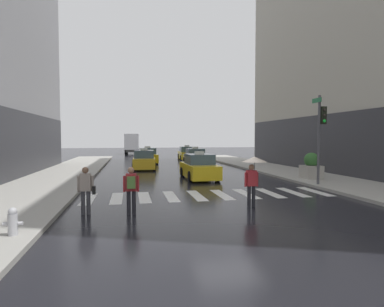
# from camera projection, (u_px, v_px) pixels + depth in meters

# --- Properties ---
(ground_plane) EXTENTS (160.00, 160.00, 0.00)m
(ground_plane) POSITION_uv_depth(u_px,v_px,m) (229.00, 209.00, 12.03)
(ground_plane) COLOR black
(crosswalk_markings) EXTENTS (11.30, 2.80, 0.01)m
(crosswalk_markings) POSITION_uv_depth(u_px,v_px,m) (209.00, 195.00, 14.97)
(crosswalk_markings) COLOR silver
(crosswalk_markings) RESTS_ON ground
(traffic_light_pole) EXTENTS (0.44, 0.84, 4.80)m
(traffic_light_pole) POSITION_uv_depth(u_px,v_px,m) (321.00, 127.00, 17.37)
(traffic_light_pole) COLOR #47474C
(traffic_light_pole) RESTS_ON curb_right
(taxi_lead) EXTENTS (1.98, 4.56, 1.80)m
(taxi_lead) POSITION_uv_depth(u_px,v_px,m) (199.00, 168.00, 20.90)
(taxi_lead) COLOR yellow
(taxi_lead) RESTS_ON ground
(taxi_second) EXTENTS (2.07, 4.61, 1.80)m
(taxi_second) POSITION_uv_depth(u_px,v_px,m) (144.00, 161.00, 27.61)
(taxi_second) COLOR gold
(taxi_second) RESTS_ON ground
(taxi_third) EXTENTS (1.99, 4.57, 1.80)m
(taxi_third) POSITION_uv_depth(u_px,v_px,m) (195.00, 157.00, 32.33)
(taxi_third) COLOR yellow
(taxi_third) RESTS_ON ground
(taxi_fourth) EXTENTS (2.07, 4.61, 1.80)m
(taxi_fourth) POSITION_uv_depth(u_px,v_px,m) (147.00, 156.00, 34.14)
(taxi_fourth) COLOR yellow
(taxi_fourth) RESTS_ON ground
(taxi_fifth) EXTENTS (2.09, 4.61, 1.80)m
(taxi_fifth) POSITION_uv_depth(u_px,v_px,m) (187.00, 154.00, 39.67)
(taxi_fifth) COLOR yellow
(taxi_fifth) RESTS_ON ground
(box_truck) EXTENTS (2.55, 7.63, 3.35)m
(box_truck) POSITION_uv_depth(u_px,v_px,m) (132.00, 143.00, 53.57)
(box_truck) COLOR #2D2D2D
(box_truck) RESTS_ON ground
(pedestrian_with_umbrella) EXTENTS (0.96, 0.96, 1.94)m
(pedestrian_with_umbrella) POSITION_uv_depth(u_px,v_px,m) (253.00, 168.00, 12.29)
(pedestrian_with_umbrella) COLOR black
(pedestrian_with_umbrella) RESTS_ON ground
(pedestrian_with_backpack) EXTENTS (0.55, 0.43, 1.65)m
(pedestrian_with_backpack) POSITION_uv_depth(u_px,v_px,m) (131.00, 187.00, 11.10)
(pedestrian_with_backpack) COLOR black
(pedestrian_with_backpack) RESTS_ON ground
(pedestrian_with_handbag) EXTENTS (0.60, 0.24, 1.65)m
(pedestrian_with_handbag) POSITION_uv_depth(u_px,v_px,m) (86.00, 188.00, 11.13)
(pedestrian_with_handbag) COLOR #333338
(pedestrian_with_handbag) RESTS_ON ground
(fire_hydrant) EXTENTS (0.48, 0.24, 0.72)m
(fire_hydrant) POSITION_uv_depth(u_px,v_px,m) (13.00, 222.00, 8.25)
(fire_hydrant) COLOR #B2B2B7
(fire_hydrant) RESTS_ON curb_left
(planter_near_corner) EXTENTS (1.10, 1.10, 1.60)m
(planter_near_corner) POSITION_uv_depth(u_px,v_px,m) (311.00, 167.00, 20.04)
(planter_near_corner) COLOR #A8A399
(planter_near_corner) RESTS_ON curb_right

